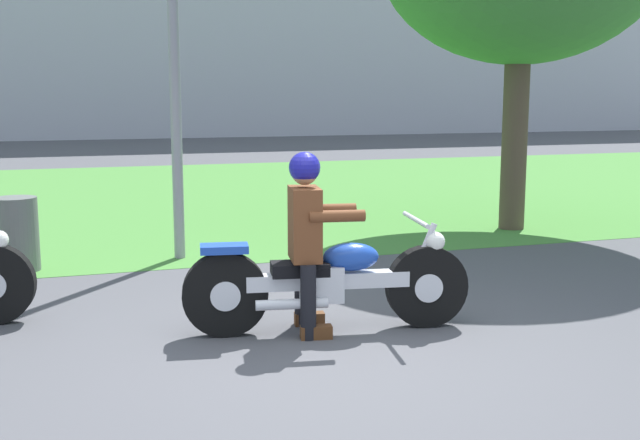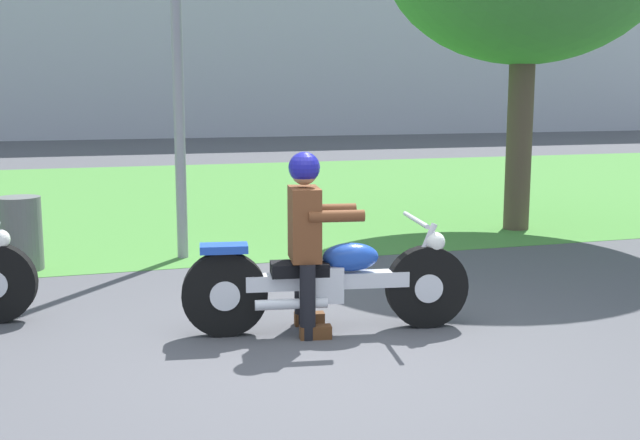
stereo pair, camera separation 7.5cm
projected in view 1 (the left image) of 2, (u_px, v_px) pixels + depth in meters
ground at (324, 361)px, 5.44m from camera, size 120.00×120.00×0.00m
grass_verge at (165, 196)px, 14.09m from camera, size 60.00×12.00×0.01m
motorcycle_lead at (329, 282)px, 6.07m from camera, size 2.23×0.69×0.88m
rider_lead at (307, 228)px, 5.98m from camera, size 0.60×0.52×1.41m
trash_can at (17, 234)px, 8.13m from camera, size 0.45×0.45×0.78m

